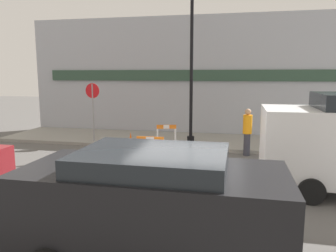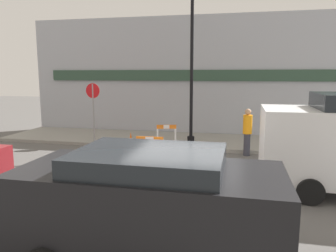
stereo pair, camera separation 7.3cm
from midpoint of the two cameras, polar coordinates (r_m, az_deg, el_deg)
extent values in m
plane|color=#565451|center=(8.03, 3.69, -11.88)|extent=(60.00, 60.00, 0.00)
cube|color=gray|center=(13.85, 7.60, -2.70)|extent=(18.00, 3.19, 0.13)
cube|color=#A3A8B2|center=(15.23, 8.37, 8.52)|extent=(18.00, 0.12, 5.50)
cube|color=#2D4738|center=(15.12, 8.34, 8.71)|extent=(16.20, 0.10, 0.50)
cylinder|color=black|center=(13.31, 4.15, -2.31)|extent=(0.29, 0.29, 0.24)
cylinder|color=black|center=(13.05, 4.29, 9.62)|extent=(0.13, 0.13, 5.74)
cylinder|color=gray|center=(13.71, -12.69, 2.26)|extent=(0.06, 0.06, 2.34)
cylinder|color=red|center=(13.64, -12.82, 6.01)|extent=(0.60, 0.04, 0.60)
cube|color=white|center=(12.32, 1.46, -2.40)|extent=(0.09, 0.14, 0.84)
cube|color=white|center=(12.30, -1.66, -2.42)|extent=(0.09, 0.14, 0.84)
cube|color=orange|center=(12.21, -0.10, -0.13)|extent=(0.71, 0.21, 0.15)
cube|color=white|center=(12.21, -0.10, -0.13)|extent=(0.22, 0.09, 0.14)
cube|color=white|center=(9.65, -5.14, -5.38)|extent=(0.07, 0.14, 0.93)
cube|color=white|center=(9.50, -0.79, -5.58)|extent=(0.07, 0.14, 0.93)
cube|color=orange|center=(9.45, -3.01, -2.31)|extent=(0.80, 0.07, 0.15)
cube|color=white|center=(9.45, -3.01, -2.31)|extent=(0.24, 0.04, 0.14)
cube|color=black|center=(11.09, -8.78, -5.92)|extent=(0.30, 0.30, 0.04)
cone|color=orange|center=(11.02, -8.82, -4.40)|extent=(0.22, 0.22, 0.57)
cylinder|color=white|center=(11.01, -8.82, -4.25)|extent=(0.13, 0.13, 0.08)
cube|color=black|center=(9.83, 4.05, -7.80)|extent=(0.30, 0.30, 0.04)
cone|color=orange|center=(9.73, 4.07, -5.70)|extent=(0.22, 0.22, 0.70)
cylinder|color=white|center=(9.72, 4.08, -5.50)|extent=(0.13, 0.13, 0.10)
cube|color=black|center=(9.69, 7.30, -8.10)|extent=(0.30, 0.30, 0.04)
cone|color=orange|center=(9.59, 7.34, -5.99)|extent=(0.22, 0.23, 0.70)
cylinder|color=white|center=(9.58, 7.35, -5.79)|extent=(0.13, 0.13, 0.10)
cube|color=black|center=(12.82, -6.30, -3.83)|extent=(0.30, 0.30, 0.04)
cone|color=orange|center=(12.75, -6.33, -2.41)|extent=(0.22, 0.22, 0.61)
cylinder|color=white|center=(12.74, -6.33, -2.28)|extent=(0.13, 0.13, 0.09)
cylinder|color=#33333D|center=(11.93, 13.74, -3.16)|extent=(0.28, 0.28, 0.79)
cylinder|color=orange|center=(11.80, 13.87, 0.29)|extent=(0.39, 0.39, 0.66)
sphere|color=tan|center=(11.74, 13.95, 2.41)|extent=(0.27, 0.27, 0.22)
cube|color=black|center=(5.01, -2.78, -14.04)|extent=(3.88, 1.75, 1.20)
cube|color=#1E2328|center=(4.81, -2.83, -7.43)|extent=(2.13, 1.61, 0.54)
cylinder|color=black|center=(5.90, 11.52, -16.90)|extent=(0.60, 0.18, 0.60)
cylinder|color=black|center=(6.39, -11.39, -14.83)|extent=(0.60, 0.18, 0.60)
cylinder|color=black|center=(9.80, 21.63, -6.78)|extent=(0.60, 0.18, 0.60)
cylinder|color=black|center=(8.01, 23.77, -10.43)|extent=(0.60, 0.18, 0.60)
camera|label=1|loc=(0.04, -89.82, 0.03)|focal=35.00mm
camera|label=2|loc=(0.04, 90.18, -0.03)|focal=35.00mm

